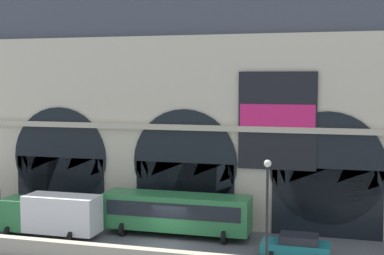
# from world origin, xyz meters

# --- Properties ---
(ground_plane) EXTENTS (200.00, 200.00, 0.00)m
(ground_plane) POSITION_xyz_m (0.00, 0.00, 0.00)
(ground_plane) COLOR #54565B
(station_building) EXTENTS (45.60, 6.05, 19.18)m
(station_building) POSITION_xyz_m (0.04, 7.83, 9.33)
(station_building) COLOR beige
(station_building) RESTS_ON ground
(box_truck_midwest) EXTENTS (7.50, 2.91, 3.12)m
(box_truck_midwest) POSITION_xyz_m (-8.70, -0.30, 1.70)
(box_truck_midwest) COLOR #2D7A42
(box_truck_midwest) RESTS_ON ground
(bus_center) EXTENTS (11.00, 3.25, 3.10)m
(bus_center) POSITION_xyz_m (0.14, 2.37, 1.78)
(bus_center) COLOR #2D7A42
(bus_center) RESTS_ON ground
(car_mideast) EXTENTS (4.40, 2.22, 1.55)m
(car_mideast) POSITION_xyz_m (9.16, -0.38, 0.80)
(car_mideast) COLOR #19727A
(car_mideast) RESTS_ON ground
(street_lamp_quayside) EXTENTS (0.44, 0.44, 6.90)m
(street_lamp_quayside) POSITION_xyz_m (7.70, -3.97, 4.41)
(street_lamp_quayside) COLOR black
(street_lamp_quayside) RESTS_ON ground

